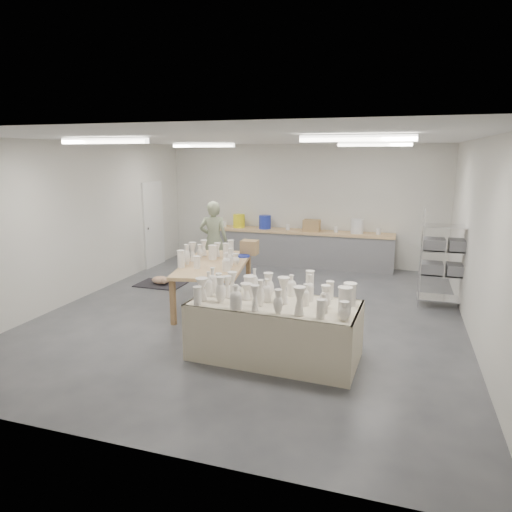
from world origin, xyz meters
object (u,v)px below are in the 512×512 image
(work_table, at_px, (218,261))
(potter, at_px, (214,240))
(drying_table, at_px, (274,327))
(red_stool, at_px, (219,264))

(work_table, xyz_separation_m, potter, (-0.80, 1.71, 0.05))
(drying_table, distance_m, red_stool, 4.57)
(drying_table, height_order, work_table, work_table)
(potter, xyz_separation_m, red_stool, (0.00, 0.27, -0.63))
(red_stool, bearing_deg, potter, -90.00)
(drying_table, distance_m, work_table, 2.52)
(potter, bearing_deg, red_stool, -104.82)
(work_table, height_order, red_stool, work_table)
(drying_table, xyz_separation_m, red_stool, (-2.41, 3.88, -0.20))
(work_table, distance_m, potter, 1.89)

